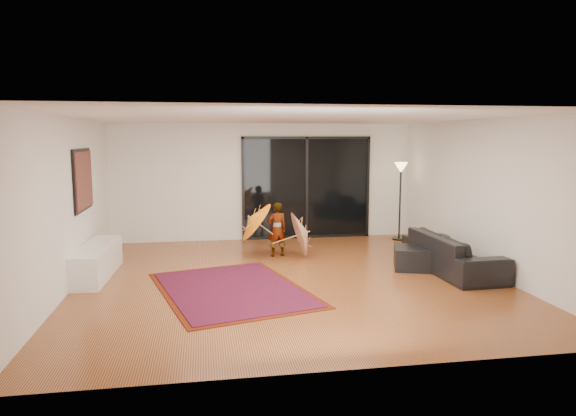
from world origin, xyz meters
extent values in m
plane|color=#A35B2C|center=(0.00, 0.00, 0.00)|extent=(7.00, 7.00, 0.00)
plane|color=white|center=(0.00, 0.00, 2.70)|extent=(7.00, 7.00, 0.00)
plane|color=silver|center=(0.00, 3.50, 1.35)|extent=(7.00, 0.00, 7.00)
plane|color=silver|center=(0.00, -3.50, 1.35)|extent=(7.00, 0.00, 7.00)
plane|color=silver|center=(-3.50, 0.00, 1.35)|extent=(0.00, 7.00, 7.00)
plane|color=silver|center=(3.50, 0.00, 1.35)|extent=(0.00, 7.00, 7.00)
cube|color=black|center=(1.00, 3.47, 1.20)|extent=(3.00, 0.04, 2.40)
cube|color=black|center=(1.00, 3.45, 2.37)|extent=(3.06, 0.06, 0.06)
cube|color=black|center=(1.00, 3.45, 0.03)|extent=(3.06, 0.06, 0.06)
cube|color=black|center=(1.00, 3.45, 1.20)|extent=(0.06, 0.06, 2.40)
cube|color=black|center=(-3.48, 1.00, 1.65)|extent=(0.02, 1.28, 1.08)
cube|color=#1B441E|center=(-3.46, 1.00, 1.65)|extent=(0.03, 1.18, 0.98)
cube|color=white|center=(-3.25, 0.69, 0.27)|extent=(0.57, 1.96, 0.54)
cube|color=#424244|center=(-3.25, 0.29, 0.16)|extent=(0.36, 0.36, 0.32)
cube|color=#511607|center=(-1.00, -0.49, 0.01)|extent=(2.77, 3.37, 0.01)
cube|color=maroon|center=(-1.00, -0.49, 0.01)|extent=(2.58, 3.17, 0.02)
imported|color=black|center=(2.95, 0.00, 0.34)|extent=(0.98, 2.34, 0.67)
cube|color=black|center=(2.36, 0.28, 0.20)|extent=(0.88, 0.88, 0.40)
cylinder|color=black|center=(3.10, 2.89, 0.02)|extent=(0.31, 0.31, 0.03)
cylinder|color=black|center=(3.10, 2.89, 0.83)|extent=(0.04, 0.04, 1.67)
cone|color=#FFD899|center=(3.10, 2.89, 1.69)|extent=(0.31, 0.31, 0.24)
imported|color=#999999|center=(0.03, 1.69, 0.55)|extent=(0.43, 0.32, 1.10)
cone|color=orange|center=(-0.52, 1.64, 0.73)|extent=(0.69, 0.90, 0.81)
cylinder|color=#B1814C|center=(-0.52, 1.64, 0.40)|extent=(0.41, 0.02, 0.33)
cylinder|color=#B1814C|center=(-0.52, 1.64, 0.84)|extent=(0.05, 0.02, 0.05)
cone|color=silver|center=(0.63, 1.54, 0.51)|extent=(0.45, 0.94, 0.96)
cylinder|color=#B1814C|center=(0.63, 1.54, 0.13)|extent=(0.53, 0.02, 0.18)
cylinder|color=#B1814C|center=(0.63, 1.54, 0.62)|extent=(0.05, 0.02, 0.04)
camera|label=1|loc=(-1.41, -8.35, 2.39)|focal=32.00mm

